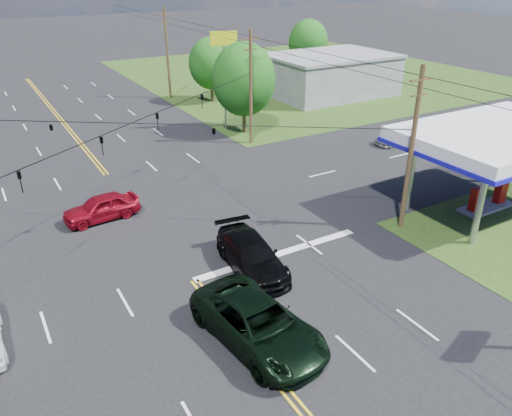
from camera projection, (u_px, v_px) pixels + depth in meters
ground at (142, 217)px, 30.94m from camera, size 280.00×280.00×0.00m
grass_ne at (304, 73)px, 71.60m from camera, size 46.00×48.00×0.03m
stop_bar at (279, 254)px, 27.00m from camera, size 10.00×0.50×0.02m
retail_ne at (329, 76)px, 59.06m from camera, size 14.00×10.00×4.40m
gas_canopy at (501, 138)px, 29.95m from camera, size 12.20×8.20×5.35m
pole_se at (412, 148)px, 27.69m from camera, size 1.60×0.28×9.50m
pole_ne at (251, 87)px, 41.64m from camera, size 1.60×0.28×9.50m
pole_right_far at (167, 52)px, 56.25m from camera, size 1.60×0.28×10.00m
span_wire_signals at (131, 123)px, 28.29m from camera, size 26.00×18.00×1.13m
power_lines at (137, 84)px, 25.60m from camera, size 26.04×100.00×0.64m
tree_right_a at (244, 79)px, 44.44m from camera, size 5.70×5.70×8.18m
tree_right_b at (211, 63)px, 55.16m from camera, size 4.94×4.94×7.09m
tree_far_r at (308, 42)px, 67.59m from camera, size 5.32×5.32×7.63m
pickup_dkgreen at (258, 324)px, 20.37m from camera, size 3.85×6.94×1.84m
suv_black at (251, 255)px, 25.34m from camera, size 3.05×6.02×1.68m
sedan_red at (101, 207)px, 30.41m from camera, size 4.72×2.21×1.56m
sedan_far at (401, 136)px, 43.34m from camera, size 5.02×2.58×1.39m
polesign_ne at (224, 53)px, 44.44m from camera, size 2.40×0.91×8.84m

